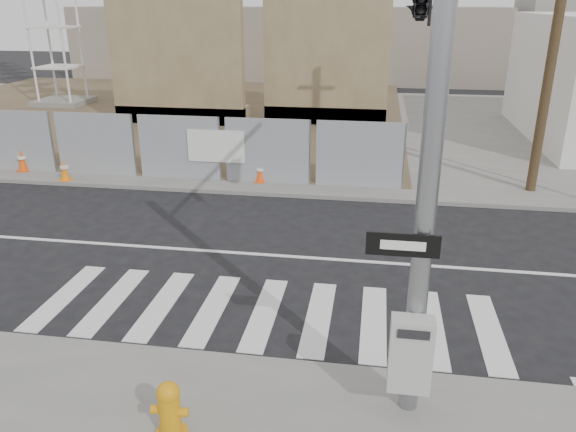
# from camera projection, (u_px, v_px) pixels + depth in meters

# --- Properties ---
(ground) EXTENTS (100.00, 100.00, 0.00)m
(ground) POSITION_uv_depth(u_px,v_px,m) (286.00, 256.00, 12.69)
(ground) COLOR black
(ground) RESTS_ON ground
(sidewalk_far) EXTENTS (50.00, 20.00, 0.12)m
(sidewalk_far) POSITION_uv_depth(u_px,v_px,m) (335.00, 126.00, 25.57)
(sidewalk_far) COLOR slate
(sidewalk_far) RESTS_ON ground
(signal_pole) EXTENTS (0.96, 5.87, 7.00)m
(signal_pole) POSITION_uv_depth(u_px,v_px,m) (423.00, 44.00, 8.72)
(signal_pole) COLOR gray
(signal_pole) RESTS_ON sidewalk_near
(chain_link_fence) EXTENTS (24.60, 0.04, 2.00)m
(chain_link_fence) POSITION_uv_depth(u_px,v_px,m) (10.00, 141.00, 18.36)
(chain_link_fence) COLOR gray
(chain_link_fence) RESTS_ON sidewalk_far
(concrete_wall_left) EXTENTS (6.00, 1.30, 8.00)m
(concrete_wall_left) POSITION_uv_depth(u_px,v_px,m) (176.00, 50.00, 24.56)
(concrete_wall_left) COLOR brown
(concrete_wall_left) RESTS_ON sidewalk_far
(concrete_wall_right) EXTENTS (5.50, 1.30, 8.00)m
(concrete_wall_right) POSITION_uv_depth(u_px,v_px,m) (326.00, 50.00, 24.53)
(concrete_wall_right) COLOR brown
(concrete_wall_right) RESTS_ON sidewalk_far
(utility_pole_right) EXTENTS (1.60, 0.28, 10.00)m
(utility_pole_right) POSITION_uv_depth(u_px,v_px,m) (560.00, 9.00, 14.93)
(utility_pole_right) COLOR #453720
(utility_pole_right) RESTS_ON sidewalk_far
(fire_hydrant) EXTENTS (0.51, 0.49, 0.82)m
(fire_hydrant) POSITION_uv_depth(u_px,v_px,m) (170.00, 410.00, 7.16)
(fire_hydrant) COLOR orange
(fire_hydrant) RESTS_ON sidewalk_near
(traffic_cone_b) EXTENTS (0.39, 0.39, 0.71)m
(traffic_cone_b) POSITION_uv_depth(u_px,v_px,m) (22.00, 161.00, 18.51)
(traffic_cone_b) COLOR #E4490C
(traffic_cone_b) RESTS_ON sidewalk_far
(traffic_cone_c) EXTENTS (0.40, 0.40, 0.66)m
(traffic_cone_c) POSITION_uv_depth(u_px,v_px,m) (64.00, 170.00, 17.55)
(traffic_cone_c) COLOR orange
(traffic_cone_c) RESTS_ON sidewalk_far
(traffic_cone_d) EXTENTS (0.36, 0.36, 0.62)m
(traffic_cone_d) POSITION_uv_depth(u_px,v_px,m) (260.00, 172.00, 17.40)
(traffic_cone_d) COLOR #F84A0D
(traffic_cone_d) RESTS_ON sidewalk_far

